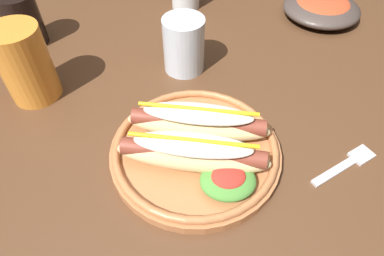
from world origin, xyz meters
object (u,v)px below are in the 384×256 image
(hot_dog_plate, at_px, (195,146))
(water_cup, at_px, (182,45))
(side_bowl, at_px, (320,7))
(extra_cup, at_px, (24,64))
(fork, at_px, (346,164))
(soda_cup, at_px, (21,20))

(hot_dog_plate, xyz_separation_m, water_cup, (-0.00, 0.22, 0.03))
(side_bowl, bearing_deg, extra_cup, -160.02)
(extra_cup, distance_m, side_bowl, 0.65)
(hot_dog_plate, distance_m, water_cup, 0.23)
(fork, xyz_separation_m, soda_cup, (-0.56, 0.38, 0.05))
(hot_dog_plate, relative_size, soda_cup, 2.45)
(extra_cup, height_order, side_bowl, extra_cup)
(fork, height_order, soda_cup, soda_cup)
(hot_dog_plate, bearing_deg, extra_cup, 148.64)
(soda_cup, distance_m, water_cup, 0.35)
(extra_cup, bearing_deg, water_cup, 11.28)
(soda_cup, height_order, extra_cup, extra_cup)
(water_cup, distance_m, extra_cup, 0.28)
(hot_dog_plate, distance_m, soda_cup, 0.48)
(hot_dog_plate, height_order, soda_cup, soda_cup)
(water_cup, bearing_deg, extra_cup, -168.72)
(side_bowl, bearing_deg, fork, -103.71)
(soda_cup, height_order, side_bowl, soda_cup)
(fork, bearing_deg, hot_dog_plate, 144.83)
(water_cup, relative_size, extra_cup, 0.79)
(hot_dog_plate, xyz_separation_m, side_bowl, (0.33, 0.39, -0.00))
(fork, bearing_deg, water_cup, 105.36)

